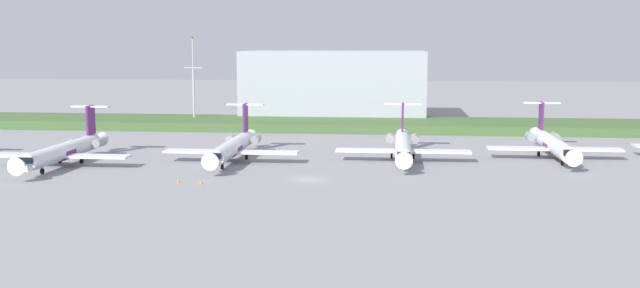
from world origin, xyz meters
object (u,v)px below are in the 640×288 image
Objects in this scene: safety_cone_front_marker at (178,181)px; antenna_mast at (194,89)px; regional_jet_fourth at (403,146)px; regional_jet_third at (233,146)px; regional_jet_second at (65,150)px; safety_cone_mid_marker at (201,182)px; regional_jet_fifth at (552,144)px.

antenna_mast is at bearing 103.95° from safety_cone_front_marker.
regional_jet_third is at bearing -172.21° from regional_jet_fourth.
regional_jet_fourth is 56.36× the size of safety_cone_front_marker.
safety_cone_mid_marker is (26.36, -12.85, -2.26)m from regional_jet_second.
regional_jet_second is 26.23m from safety_cone_front_marker.
regional_jet_third and regional_jet_fifth have the same top height.
regional_jet_second and regional_jet_third have the same top height.
safety_cone_front_marker is (-58.60, -28.77, -2.26)m from regional_jet_fifth.
regional_jet_fifth reaches higher than safety_cone_mid_marker.
regional_jet_second is at bearing -168.76° from regional_jet_fourth.
regional_jet_fourth is at bearing 39.41° from safety_cone_mid_marker.
antenna_mast is at bearing 151.38° from regional_jet_fifth.
regional_jet_third reaches higher than safety_cone_mid_marker.
safety_cone_mid_marker is (-0.22, -19.91, -2.26)m from regional_jet_third.
antenna_mast is (-21.15, 50.61, 6.44)m from regional_jet_third.
regional_jet_second is at bearing 154.02° from safety_cone_mid_marker.
regional_jet_second is at bearing -95.37° from antenna_mast.
safety_cone_mid_marker is (3.47, -0.24, 0.00)m from safety_cone_front_marker.
antenna_mast reaches higher than safety_cone_front_marker.
safety_cone_front_marker is (22.89, -12.60, -2.26)m from regional_jet_second.
regional_jet_fourth is 26.59m from regional_jet_fifth.
safety_cone_front_marker is at bearing -100.63° from regional_jet_third.
safety_cone_front_marker is at bearing -144.01° from regional_jet_fourth.
regional_jet_fifth is (54.91, 9.10, 0.00)m from regional_jet_third.
antenna_mast is (5.43, 57.68, 6.44)m from regional_jet_second.
antenna_mast is 72.94m from safety_cone_front_marker.
antenna_mast is 74.08m from safety_cone_mid_marker.
regional_jet_second is 29.41m from safety_cone_mid_marker.
regional_jet_fifth is (81.49, 16.16, 0.00)m from regional_jet_second.
regional_jet_second is at bearing 151.16° from safety_cone_front_marker.
regional_jet_fourth reaches higher than safety_cone_mid_marker.
antenna_mast is 39.20× the size of safety_cone_front_marker.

